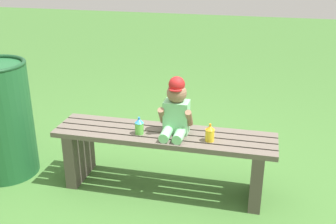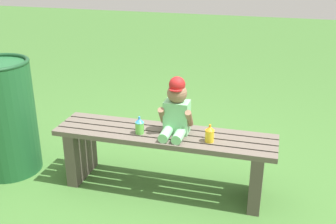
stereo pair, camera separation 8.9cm
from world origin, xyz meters
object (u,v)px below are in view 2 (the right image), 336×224
(sippy_cup_right, at_px, (210,134))
(trash_bin, at_px, (4,117))
(child_figure, at_px, (176,110))
(sippy_cup_left, at_px, (140,126))
(park_bench, at_px, (164,151))

(sippy_cup_right, height_order, trash_bin, trash_bin)
(child_figure, distance_m, sippy_cup_right, 0.28)
(trash_bin, bearing_deg, sippy_cup_left, 0.31)
(park_bench, xyz_separation_m, trash_bin, (-1.25, -0.06, 0.15))
(child_figure, bearing_deg, sippy_cup_right, -15.58)
(sippy_cup_left, xyz_separation_m, sippy_cup_right, (0.49, 0.00, 0.00))
(child_figure, relative_size, sippy_cup_left, 3.26)
(sippy_cup_right, bearing_deg, child_figure, 164.42)
(child_figure, bearing_deg, trash_bin, -176.80)
(child_figure, distance_m, trash_bin, 1.34)
(park_bench, relative_size, sippy_cup_right, 12.50)
(park_bench, relative_size, child_figure, 3.83)
(sippy_cup_left, distance_m, sippy_cup_right, 0.49)
(child_figure, xyz_separation_m, trash_bin, (-1.33, -0.07, -0.17))
(child_figure, distance_m, sippy_cup_left, 0.28)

